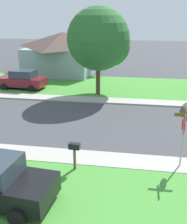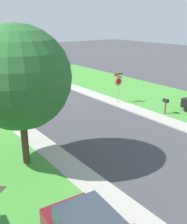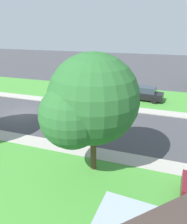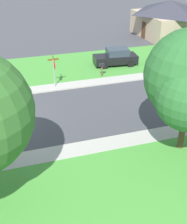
{
  "view_description": "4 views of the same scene",
  "coord_description": "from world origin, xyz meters",
  "px_view_note": "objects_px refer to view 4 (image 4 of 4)",
  "views": [
    {
      "loc": [
        -16.07,
        6.8,
        6.47
      ],
      "look_at": [
        -1.95,
        9.07,
        1.4
      ],
      "focal_mm": 44.21,
      "sensor_mm": 36.0,
      "label": 1
    },
    {
      "loc": [
        10.96,
        22.2,
        7.27
      ],
      "look_at": [
        0.88,
        8.6,
        1.4
      ],
      "focal_mm": 42.88,
      "sensor_mm": 36.0,
      "label": 2
    },
    {
      "loc": [
        16.55,
        13.49,
        8.21
      ],
      "look_at": [
        0.54,
        8.06,
        1.4
      ],
      "focal_mm": 33.3,
      "sensor_mm": 36.0,
      "label": 3
    },
    {
      "loc": [
        19.18,
        0.46,
        10.67
      ],
      "look_at": [
        2.91,
        5.7,
        1.4
      ],
      "focal_mm": 49.2,
      "sensor_mm": 36.0,
      "label": 4
    }
  ],
  "objects_px": {
    "house_left_setback": "(169,18)",
    "mailbox": "(102,67)",
    "car_black_kerbside_mid": "(116,57)",
    "stop_sign_far_corner": "(54,67)"
  },
  "relations": [
    {
      "from": "car_black_kerbside_mid",
      "to": "house_left_setback",
      "type": "xyz_separation_m",
      "value": [
        -8.69,
        10.87,
        1.5
      ]
    },
    {
      "from": "car_black_kerbside_mid",
      "to": "house_left_setback",
      "type": "relative_size",
      "value": 0.49
    },
    {
      "from": "car_black_kerbside_mid",
      "to": "house_left_setback",
      "type": "distance_m",
      "value": 14.0
    },
    {
      "from": "mailbox",
      "to": "house_left_setback",
      "type": "bearing_deg",
      "value": 130.31
    },
    {
      "from": "car_black_kerbside_mid",
      "to": "mailbox",
      "type": "bearing_deg",
      "value": -43.05
    },
    {
      "from": "stop_sign_far_corner",
      "to": "house_left_setback",
      "type": "relative_size",
      "value": 0.3
    },
    {
      "from": "house_left_setback",
      "to": "mailbox",
      "type": "bearing_deg",
      "value": -49.69
    },
    {
      "from": "stop_sign_far_corner",
      "to": "car_black_kerbside_mid",
      "type": "bearing_deg",
      "value": 117.13
    },
    {
      "from": "mailbox",
      "to": "car_black_kerbside_mid",
      "type": "bearing_deg",
      "value": 136.95
    },
    {
      "from": "stop_sign_far_corner",
      "to": "car_black_kerbside_mid",
      "type": "relative_size",
      "value": 0.62
    }
  ]
}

